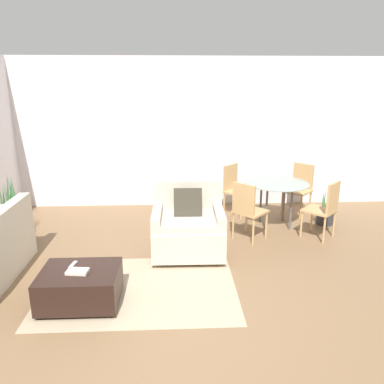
# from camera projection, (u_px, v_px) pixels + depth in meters

# --- Properties ---
(ground_plane) EXTENTS (20.00, 20.00, 0.00)m
(ground_plane) POSITION_uv_depth(u_px,v_px,m) (176.00, 323.00, 3.72)
(ground_plane) COLOR brown
(wall_back) EXTENTS (12.00, 0.06, 2.75)m
(wall_back) POSITION_uv_depth(u_px,v_px,m) (174.00, 134.00, 6.96)
(wall_back) COLOR white
(wall_back) RESTS_ON ground_plane
(area_rug) EXTENTS (2.23, 1.54, 0.01)m
(area_rug) POSITION_uv_depth(u_px,v_px,m) (140.00, 288.00, 4.34)
(area_rug) COLOR tan
(area_rug) RESTS_ON ground_plane
(armchair) EXTENTS (0.97, 0.87, 0.96)m
(armchair) POSITION_uv_depth(u_px,v_px,m) (188.00, 228.00, 5.13)
(armchair) COLOR beige
(armchair) RESTS_ON ground_plane
(ottoman) EXTENTS (0.82, 0.64, 0.38)m
(ottoman) POSITION_uv_depth(u_px,v_px,m) (80.00, 286.00, 3.99)
(ottoman) COLOR black
(ottoman) RESTS_ON ground_plane
(book_stack) EXTENTS (0.24, 0.16, 0.03)m
(book_stack) POSITION_uv_depth(u_px,v_px,m) (77.00, 271.00, 3.91)
(book_stack) COLOR beige
(book_stack) RESTS_ON ottoman
(tv_remote_primary) EXTENTS (0.07, 0.16, 0.01)m
(tv_remote_primary) POSITION_uv_depth(u_px,v_px,m) (73.00, 264.00, 4.08)
(tv_remote_primary) COLOR #B7B7BC
(tv_remote_primary) RESTS_ON ottoman
(potted_plant) EXTENTS (0.39, 0.39, 1.03)m
(potted_plant) POSITION_uv_depth(u_px,v_px,m) (12.00, 223.00, 5.67)
(potted_plant) COLOR brown
(potted_plant) RESTS_ON ground_plane
(dining_table) EXTENTS (1.02, 1.02, 0.74)m
(dining_table) POSITION_uv_depth(u_px,v_px,m) (277.00, 188.00, 6.09)
(dining_table) COLOR #8C9E99
(dining_table) RESTS_ON ground_plane
(dining_chair_near_left) EXTENTS (0.59, 0.59, 0.90)m
(dining_chair_near_left) POSITION_uv_depth(u_px,v_px,m) (247.00, 208.00, 5.53)
(dining_chair_near_left) COLOR tan
(dining_chair_near_left) RESTS_ON ground_plane
(dining_chair_near_right) EXTENTS (0.59, 0.59, 0.90)m
(dining_chair_near_right) POSITION_uv_depth(u_px,v_px,m) (325.00, 206.00, 5.58)
(dining_chair_near_right) COLOR tan
(dining_chair_near_right) RESTS_ON ground_plane
(dining_chair_far_left) EXTENTS (0.59, 0.59, 0.90)m
(dining_chair_far_left) POSITION_uv_depth(u_px,v_px,m) (235.00, 186.00, 6.66)
(dining_chair_far_left) COLOR tan
(dining_chair_far_left) RESTS_ON ground_plane
(dining_chair_far_right) EXTENTS (0.59, 0.59, 0.90)m
(dining_chair_far_right) POSITION_uv_depth(u_px,v_px,m) (300.00, 186.00, 6.71)
(dining_chair_far_right) COLOR tan
(dining_chair_far_right) RESTS_ON ground_plane
(potted_plant_small) EXTENTS (0.27, 0.27, 0.59)m
(potted_plant_small) POSITION_uv_depth(u_px,v_px,m) (325.00, 214.00, 6.27)
(potted_plant_small) COLOR #333338
(potted_plant_small) RESTS_ON ground_plane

